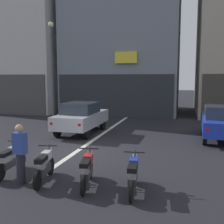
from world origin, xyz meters
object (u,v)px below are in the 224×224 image
object	(u,v)px
motorcycle_white_row_left_mid	(45,166)
person_by_motorcycles	(20,154)
car_silver_crossing_near	(81,117)
motorcycle_red_row_centre	(87,170)
motorcycle_silver_row_leftmost	(11,160)
street_lamp	(52,61)
motorcycle_blue_row_right_mid	(133,174)
car_blue_parked_kerbside	(222,121)

from	to	relation	value
motorcycle_white_row_left_mid	person_by_motorcycles	distance (m)	0.75
car_silver_crossing_near	motorcycle_red_row_centre	world-z (taller)	car_silver_crossing_near
car_silver_crossing_near	motorcycle_silver_row_leftmost	world-z (taller)	car_silver_crossing_near
motorcycle_silver_row_leftmost	motorcycle_red_row_centre	xyz separation A→B (m)	(2.53, -0.25, 0.00)
motorcycle_silver_row_leftmost	street_lamp	bearing A→B (deg)	109.93
motorcycle_silver_row_leftmost	person_by_motorcycles	bearing A→B (deg)	-38.75
motorcycle_white_row_left_mid	motorcycle_blue_row_right_mid	xyz separation A→B (m)	(2.54, -0.05, 0.00)
motorcycle_blue_row_right_mid	person_by_motorcycles	xyz separation A→B (m)	(-3.08, -0.28, 0.40)
car_blue_parked_kerbside	street_lamp	distance (m)	11.19
motorcycle_silver_row_leftmost	person_by_motorcycles	xyz separation A→B (m)	(0.73, -0.58, 0.40)
motorcycle_red_row_centre	person_by_motorcycles	xyz separation A→B (m)	(-1.81, -0.33, 0.40)
motorcycle_silver_row_leftmost	motorcycle_blue_row_right_mid	bearing A→B (deg)	-4.55
street_lamp	car_blue_parked_kerbside	bearing A→B (deg)	-16.72
car_blue_parked_kerbside	car_silver_crossing_near	bearing A→B (deg)	-178.80
car_blue_parked_kerbside	motorcycle_red_row_centre	size ratio (longest dim) A/B	2.52
motorcycle_white_row_left_mid	motorcycle_red_row_centre	bearing A→B (deg)	-0.06
car_silver_crossing_near	car_blue_parked_kerbside	size ratio (longest dim) A/B	0.99
street_lamp	motorcycle_white_row_left_mid	size ratio (longest dim) A/B	3.96
car_blue_parked_kerbside	motorcycle_red_row_centre	distance (m)	8.08
car_silver_crossing_near	street_lamp	world-z (taller)	street_lamp
person_by_motorcycles	motorcycle_red_row_centre	bearing A→B (deg)	10.25
motorcycle_red_row_centre	person_by_motorcycles	distance (m)	1.88
motorcycle_silver_row_leftmost	motorcycle_blue_row_right_mid	size ratio (longest dim) A/B	1.00
street_lamp	motorcycle_white_row_left_mid	xyz separation A→B (m)	(4.78, -9.95, -3.55)
motorcycle_blue_row_right_mid	motorcycle_silver_row_leftmost	bearing A→B (deg)	175.45
car_silver_crossing_near	motorcycle_blue_row_right_mid	size ratio (longest dim) A/B	2.47
car_blue_parked_kerbside	street_lamp	xyz separation A→B (m)	(-10.29, 3.09, 3.13)
motorcycle_silver_row_leftmost	motorcycle_white_row_left_mid	xyz separation A→B (m)	(1.27, -0.25, 0.00)
motorcycle_silver_row_leftmost	car_blue_parked_kerbside	bearing A→B (deg)	44.30
car_blue_parked_kerbside	motorcycle_white_row_left_mid	world-z (taller)	car_blue_parked_kerbside
car_blue_parked_kerbside	motorcycle_red_row_centre	world-z (taller)	car_blue_parked_kerbside
motorcycle_silver_row_leftmost	person_by_motorcycles	world-z (taller)	person_by_motorcycles
car_silver_crossing_near	motorcycle_white_row_left_mid	xyz separation A→B (m)	(1.49, -6.72, -0.43)
motorcycle_silver_row_leftmost	car_silver_crossing_near	bearing A→B (deg)	91.96
car_silver_crossing_near	motorcycle_silver_row_leftmost	distance (m)	6.48
car_silver_crossing_near	motorcycle_white_row_left_mid	distance (m)	6.89
street_lamp	motorcycle_silver_row_leftmost	distance (m)	10.91
car_silver_crossing_near	person_by_motorcycles	distance (m)	7.11
motorcycle_silver_row_leftmost	motorcycle_blue_row_right_mid	world-z (taller)	same
car_silver_crossing_near	person_by_motorcycles	bearing A→B (deg)	-82.35
motorcycle_white_row_left_mid	motorcycle_blue_row_right_mid	size ratio (longest dim) A/B	0.99
car_blue_parked_kerbside	motorcycle_silver_row_leftmost	xyz separation A→B (m)	(-6.77, -6.61, -0.43)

